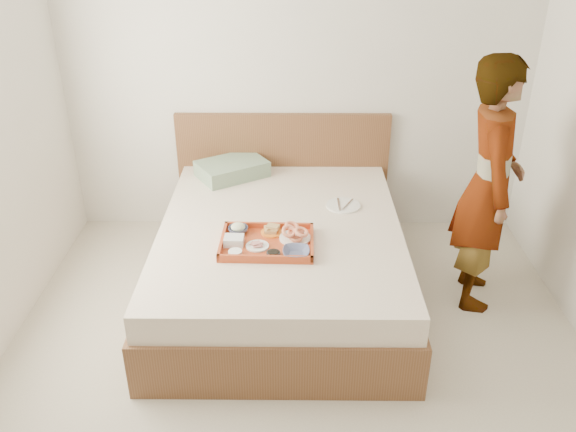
# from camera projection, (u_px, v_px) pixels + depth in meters

# --- Properties ---
(ground) EXTENTS (3.50, 4.00, 0.01)m
(ground) POSITION_uv_depth(u_px,v_px,m) (297.00, 400.00, 3.25)
(ground) COLOR beige
(ground) RESTS_ON ground
(wall_back) EXTENTS (3.50, 0.01, 2.60)m
(wall_back) POSITION_uv_depth(u_px,v_px,m) (297.00, 67.00, 4.39)
(wall_back) COLOR silver
(wall_back) RESTS_ON ground
(bed) EXTENTS (1.65, 2.00, 0.53)m
(bed) POSITION_uv_depth(u_px,v_px,m) (281.00, 260.00, 4.00)
(bed) COLOR brown
(bed) RESTS_ON ground
(headboard) EXTENTS (1.65, 0.06, 0.95)m
(headboard) POSITION_uv_depth(u_px,v_px,m) (283.00, 172.00, 4.76)
(headboard) COLOR brown
(headboard) RESTS_ON ground
(pillow) EXTENTS (0.59, 0.54, 0.12)m
(pillow) POSITION_uv_depth(u_px,v_px,m) (232.00, 169.00, 4.52)
(pillow) COLOR gray
(pillow) RESTS_ON bed
(tray) EXTENTS (0.57, 0.42, 0.05)m
(tray) POSITION_uv_depth(u_px,v_px,m) (267.00, 242.00, 3.64)
(tray) COLOR #AD3725
(tray) RESTS_ON bed
(prawn_plate) EXTENTS (0.20, 0.20, 0.01)m
(prawn_plate) POSITION_uv_depth(u_px,v_px,m) (295.00, 238.00, 3.69)
(prawn_plate) COLOR white
(prawn_plate) RESTS_ON tray
(navy_bowl_big) EXTENTS (0.16, 0.16, 0.04)m
(navy_bowl_big) POSITION_uv_depth(u_px,v_px,m) (296.00, 252.00, 3.51)
(navy_bowl_big) COLOR #1A2246
(navy_bowl_big) RESTS_ON tray
(sauce_dish) EXTENTS (0.08, 0.08, 0.03)m
(sauce_dish) POSITION_uv_depth(u_px,v_px,m) (273.00, 254.00, 3.50)
(sauce_dish) COLOR black
(sauce_dish) RESTS_ON tray
(meat_plate) EXTENTS (0.14, 0.14, 0.01)m
(meat_plate) POSITION_uv_depth(u_px,v_px,m) (257.00, 246.00, 3.60)
(meat_plate) COLOR white
(meat_plate) RESTS_ON tray
(bread_plate) EXTENTS (0.14, 0.14, 0.01)m
(bread_plate) POSITION_uv_depth(u_px,v_px,m) (272.00, 232.00, 3.75)
(bread_plate) COLOR orange
(bread_plate) RESTS_ON tray
(salad_bowl) EXTENTS (0.13, 0.13, 0.04)m
(salad_bowl) POSITION_uv_depth(u_px,v_px,m) (238.00, 230.00, 3.75)
(salad_bowl) COLOR #1A2246
(salad_bowl) RESTS_ON tray
(plastic_tub) EXTENTS (0.12, 0.10, 0.05)m
(plastic_tub) POSITION_uv_depth(u_px,v_px,m) (234.00, 241.00, 3.62)
(plastic_tub) COLOR silver
(plastic_tub) RESTS_ON tray
(cheese_round) EXTENTS (0.08, 0.08, 0.03)m
(cheese_round) POSITION_uv_depth(u_px,v_px,m) (235.00, 253.00, 3.52)
(cheese_round) COLOR white
(cheese_round) RESTS_ON tray
(dinner_plate) EXTENTS (0.29, 0.29, 0.01)m
(dinner_plate) POSITION_uv_depth(u_px,v_px,m) (343.00, 205.00, 4.11)
(dinner_plate) COLOR white
(dinner_plate) RESTS_ON bed
(person) EXTENTS (0.48, 0.65, 1.64)m
(person) POSITION_uv_depth(u_px,v_px,m) (489.00, 186.00, 3.72)
(person) COLOR white
(person) RESTS_ON ground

